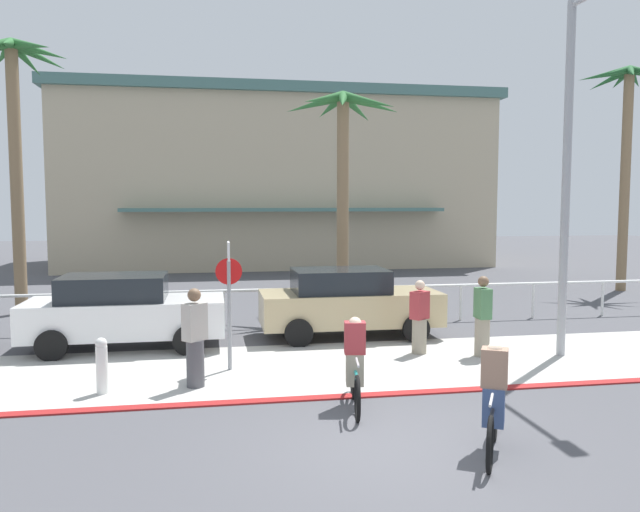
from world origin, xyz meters
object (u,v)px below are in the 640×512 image
Objects in this scene: palm_tree_1 at (14,103)px; car_tan_2 at (347,302)px; car_white_1 at (123,311)px; stop_sign_bike_lane at (229,287)px; pedestrian_1 at (482,319)px; streetlight_curb at (573,157)px; palm_tree_2 at (344,145)px; cyclist_black_1 at (494,401)px; cyclist_teal_0 at (355,365)px; bollard_1 at (102,365)px; pedestrian_0 at (419,320)px; pedestrian_2 at (195,341)px; palm_tree_3 at (627,122)px.

car_tan_2 is at bearing -28.16° from palm_tree_1.
palm_tree_1 reaches higher than car_white_1.
stop_sign_bike_lane reaches higher than pedestrian_1.
streetlight_curb reaches higher than car_tan_2.
streetlight_curb is 7.33m from palm_tree_2.
car_tan_2 reaches higher than cyclist_black_1.
palm_tree_1 is 8.26m from car_white_1.
stop_sign_bike_lane is 0.58× the size of car_white_1.
palm_tree_2 is at bearing 106.80° from pedestrian_1.
palm_tree_1 is at bearing 172.04° from palm_tree_2.
cyclist_black_1 is at bearing -56.64° from cyclist_teal_0.
car_tan_2 is at bearing 134.11° from pedestrian_1.
bollard_1 is 4.40m from cyclist_teal_0.
palm_tree_2 reaches higher than car_white_1.
cyclist_black_1 is (-0.26, -10.78, -4.33)m from palm_tree_2.
pedestrian_1 is (1.25, -0.47, 0.06)m from pedestrian_0.
streetlight_curb is at bearing -30.60° from palm_tree_1.
car_tan_2 is 2.44× the size of cyclist_teal_0.
pedestrian_2 is (1.58, 0.13, 0.33)m from bollard_1.
palm_tree_1 reaches higher than cyclist_teal_0.
pedestrian_0 is at bearing 8.80° from stop_sign_bike_lane.
cyclist_black_1 is at bearing -52.51° from palm_tree_1.
palm_tree_1 is (-5.95, 7.45, 4.55)m from stop_sign_bike_lane.
stop_sign_bike_lane reaches higher than cyclist_black_1.
car_tan_2 is at bearing 144.55° from streetlight_curb.
cyclist_teal_0 is (-5.17, -2.27, -3.58)m from streetlight_curb.
palm_tree_2 is at bearing 51.36° from bollard_1.
streetlight_curb is at bearing 23.69° from cyclist_teal_0.
palm_tree_3 reaches higher than pedestrian_1.
pedestrian_1 is at bearing 10.06° from bollard_1.
pedestrian_2 is at bearing -160.56° from pedestrian_0.
car_white_1 is (-2.32, 2.31, -0.81)m from stop_sign_bike_lane.
pedestrian_1 is (2.42, -2.50, -0.05)m from car_tan_2.
car_white_1 is 2.44× the size of cyclist_teal_0.
streetlight_curb reaches higher than pedestrian_1.
palm_tree_2 is 1.50× the size of car_white_1.
stop_sign_bike_lane is 0.32× the size of palm_tree_1.
car_white_1 is at bearing -159.10° from palm_tree_3.
palm_tree_1 is 1.84× the size of car_tan_2.
car_tan_2 is at bearing 3.93° from car_white_1.
pedestrian_0 reaches higher than bollard_1.
pedestrian_0 is at bearing 162.81° from streetlight_curb.
stop_sign_bike_lane is 0.31× the size of palm_tree_3.
stop_sign_bike_lane is 1.42× the size of cyclist_teal_0.
car_tan_2 is 2.44× the size of pedestrian_2.
palm_tree_2 is 3.77× the size of pedestrian_1.
streetlight_curb is 4.27× the size of pedestrian_1.
car_tan_2 is 5.32m from cyclist_teal_0.
streetlight_curb is at bearing 5.65° from pedestrian_2.
cyclist_teal_0 is (-13.04, -11.47, -5.63)m from palm_tree_3.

